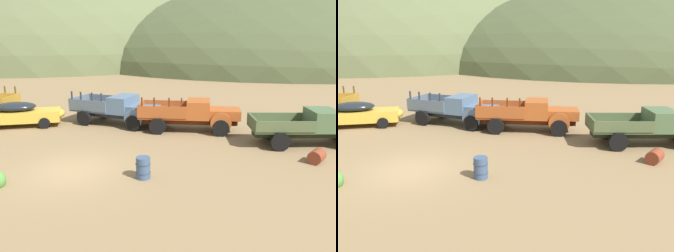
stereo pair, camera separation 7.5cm
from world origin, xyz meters
TOP-DOWN VIEW (x-y plane):
  - ground_plane at (0.00, 0.00)m, footprint 300.00×300.00m
  - hill_center at (-29.21, 71.09)m, footprint 76.28×84.09m
  - hill_far_right at (15.52, 64.92)m, footprint 77.15×71.40m
  - car_faded_yellow at (-5.93, 6.75)m, footprint 5.31×3.21m
  - truck_chalk_blue at (0.17, 7.95)m, footprint 6.09×3.65m
  - truck_oxide_orange at (4.98, 7.04)m, footprint 6.01×2.36m
  - truck_weathered_green at (11.51, 5.13)m, footprint 6.40×2.89m
  - oil_drum_by_truck at (3.20, -0.38)m, footprint 0.61×0.61m
  - oil_drum_tipped at (10.65, 2.32)m, footprint 0.97×1.03m

SIDE VIEW (x-z plane):
  - ground_plane at x=0.00m, z-range 0.00..0.00m
  - hill_center at x=-29.21m, z-range -22.26..22.26m
  - hill_far_right at x=15.52m, z-range -14.54..14.54m
  - oil_drum_tipped at x=10.65m, z-range 0.00..0.62m
  - oil_drum_by_truck at x=3.20m, z-range 0.00..0.90m
  - car_faded_yellow at x=-5.93m, z-range 0.03..1.60m
  - truck_weathered_green at x=11.51m, z-range 0.05..1.94m
  - truck_oxide_orange at x=4.98m, z-range -0.08..2.08m
  - truck_chalk_blue at x=0.17m, z-range -0.08..2.08m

